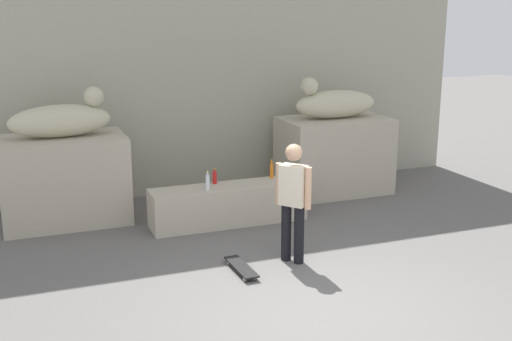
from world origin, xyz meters
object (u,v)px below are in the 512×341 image
at_px(skater, 293,198).
at_px(bottle_red, 215,178).
at_px(statue_reclining_right, 334,103).
at_px(statue_reclining_left, 62,119).
at_px(bottle_clear, 208,182).
at_px(bottle_orange, 272,170).
at_px(skateboard, 241,267).

xyz_separation_m(skater, bottle_red, (-0.47, 2.05, -0.19)).
bearing_deg(statue_reclining_right, statue_reclining_left, -0.83).
bearing_deg(statue_reclining_left, statue_reclining_right, -4.21).
bearing_deg(bottle_clear, statue_reclining_right, 22.44).
relative_size(statue_reclining_right, bottle_orange, 5.00).
bearing_deg(bottle_red, skater, -77.00).
bearing_deg(statue_reclining_right, bottle_red, 17.16).
distance_m(statue_reclining_left, bottle_orange, 3.48).
height_order(skateboard, bottle_clear, bottle_clear).
bearing_deg(statue_reclining_left, bottle_red, -24.62).
bearing_deg(bottle_orange, bottle_red, 178.69).
bearing_deg(bottle_orange, skateboard, -121.57).
height_order(statue_reclining_left, bottle_clear, statue_reclining_left).
bearing_deg(statue_reclining_left, skateboard, -61.10).
relative_size(skater, bottle_clear, 5.32).
height_order(statue_reclining_left, skater, statue_reclining_left).
distance_m(skater, skateboard, 1.17).
xyz_separation_m(statue_reclining_left, skateboard, (1.94, -2.98, -1.64)).
bearing_deg(skater, bottle_orange, 127.92).
xyz_separation_m(skater, bottle_clear, (-0.69, 1.73, -0.16)).
relative_size(statue_reclining_right, bottle_red, 6.28).
relative_size(skateboard, bottle_orange, 2.51).
bearing_deg(skateboard, statue_reclining_right, 133.86).
xyz_separation_m(bottle_orange, bottle_clear, (-1.21, -0.30, -0.00)).
bearing_deg(skater, statue_reclining_right, 106.14).
height_order(statue_reclining_left, bottle_red, statue_reclining_left).
bearing_deg(bottle_clear, skater, -68.34).
relative_size(statue_reclining_right, skater, 0.96).
height_order(skater, bottle_clear, skater).
height_order(statue_reclining_left, bottle_orange, statue_reclining_left).
relative_size(skater, skateboard, 2.07).
xyz_separation_m(statue_reclining_left, bottle_clear, (2.03, -1.16, -0.94)).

